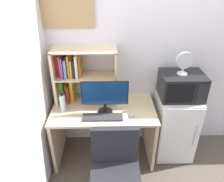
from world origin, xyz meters
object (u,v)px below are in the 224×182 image
at_px(hutch_bookshelf, 76,74).
at_px(wall_corkboard, 64,7).
at_px(computer_mouse, 132,115).
at_px(desk_fan, 184,62).
at_px(keyboard, 103,117).
at_px(desk_chair, 115,180).
at_px(monitor, 105,95).
at_px(microwave, 181,86).
at_px(water_bottle, 63,103).
at_px(mini_fridge, 174,125).

distance_m(hutch_bookshelf, wall_corkboard, 0.74).
bearing_deg(computer_mouse, desk_fan, 20.62).
height_order(keyboard, desk_chair, desk_chair).
relative_size(hutch_bookshelf, monitor, 1.43).
bearing_deg(monitor, desk_chair, -81.38).
height_order(microwave, wall_corkboard, wall_corkboard).
relative_size(water_bottle, wall_corkboard, 0.34).
distance_m(keyboard, microwave, 0.97).
bearing_deg(desk_fan, keyboard, -165.04).
bearing_deg(desk_chair, computer_mouse, 70.18).
bearing_deg(hutch_bookshelf, desk_fan, -7.47).
distance_m(monitor, wall_corkboard, 1.04).
bearing_deg(desk_chair, microwave, 44.62).
height_order(microwave, desk_fan, desk_fan).
relative_size(water_bottle, desk_chair, 0.24).
relative_size(water_bottle, microwave, 0.46).
relative_size(hutch_bookshelf, desk_fan, 2.85).
distance_m(water_bottle, mini_fridge, 1.43).
relative_size(keyboard, desk_fan, 1.71).
distance_m(mini_fridge, wall_corkboard, 1.94).
height_order(mini_fridge, wall_corkboard, wall_corkboard).
bearing_deg(wall_corkboard, keyboard, -52.31).
distance_m(microwave, wall_corkboard, 1.57).
height_order(microwave, desk_chair, microwave).
bearing_deg(desk_chair, keyboard, 103.09).
bearing_deg(mini_fridge, hutch_bookshelf, 172.76).
xyz_separation_m(hutch_bookshelf, microwave, (1.22, -0.15, -0.09)).
relative_size(microwave, desk_fan, 1.88).
bearing_deg(wall_corkboard, desk_chair, -63.44).
bearing_deg(water_bottle, hutch_bookshelf, 58.64).
height_order(water_bottle, microwave, microwave).
bearing_deg(monitor, mini_fridge, 8.68).
xyz_separation_m(computer_mouse, mini_fridge, (0.58, 0.22, -0.33)).
bearing_deg(computer_mouse, hutch_bookshelf, 149.67).
height_order(hutch_bookshelf, microwave, hutch_bookshelf).
relative_size(computer_mouse, microwave, 0.17).
xyz_separation_m(hutch_bookshelf, wall_corkboard, (-0.09, 0.12, 0.73)).
xyz_separation_m(keyboard, desk_fan, (0.89, 0.24, 0.54)).
relative_size(computer_mouse, desk_fan, 0.31).
bearing_deg(microwave, desk_chair, -135.38).
height_order(hutch_bookshelf, mini_fridge, hutch_bookshelf).
height_order(hutch_bookshelf, desk_chair, hutch_bookshelf).
distance_m(hutch_bookshelf, computer_mouse, 0.81).
distance_m(keyboard, computer_mouse, 0.32).
distance_m(computer_mouse, microwave, 0.67).
bearing_deg(keyboard, monitor, 75.96).
distance_m(desk_chair, wall_corkboard, 1.86).
distance_m(monitor, water_bottle, 0.50).
bearing_deg(desk_fan, computer_mouse, -159.38).
xyz_separation_m(computer_mouse, microwave, (0.58, 0.22, 0.25)).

